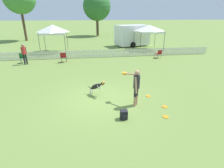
% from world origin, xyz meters
% --- Properties ---
extents(ground_plane, '(240.00, 240.00, 0.00)m').
position_xyz_m(ground_plane, '(0.00, 0.00, 0.00)').
color(ground_plane, olive).
extents(handler_person, '(0.72, 1.05, 1.68)m').
position_xyz_m(handler_person, '(1.42, -0.76, 1.06)').
color(handler_person, tan).
rests_on(handler_person, ground_plane).
extents(leaping_dog, '(0.96, 0.79, 0.84)m').
position_xyz_m(leaping_dog, '(-0.24, 0.52, 0.49)').
color(leaping_dog, black).
rests_on(leaping_dog, ground_plane).
extents(frisbee_near_handler, '(0.24, 0.24, 0.02)m').
position_xyz_m(frisbee_near_handler, '(2.70, -1.15, 0.01)').
color(frisbee_near_handler, orange).
rests_on(frisbee_near_handler, ground_plane).
extents(frisbee_near_dog, '(0.24, 0.24, 0.02)m').
position_xyz_m(frisbee_near_dog, '(2.39, -1.94, 0.01)').
color(frisbee_near_dog, orange).
rests_on(frisbee_near_dog, ground_plane).
extents(frisbee_midfield, '(0.24, 0.24, 0.02)m').
position_xyz_m(frisbee_midfield, '(2.34, 0.01, 0.01)').
color(frisbee_midfield, orange).
rests_on(frisbee_midfield, ground_plane).
extents(backpack_on_grass, '(0.28, 0.26, 0.37)m').
position_xyz_m(backpack_on_grass, '(0.68, -1.82, 0.18)').
color(backpack_on_grass, black).
rests_on(backpack_on_grass, ground_plane).
extents(picket_fence, '(23.47, 0.04, 0.75)m').
position_xyz_m(picket_fence, '(-0.00, 8.91, 0.38)').
color(picket_fence, silver).
rests_on(picket_fence, ground_plane).
extents(folding_chair_blue_left, '(0.52, 0.54, 0.90)m').
position_xyz_m(folding_chair_blue_left, '(-5.96, 7.74, 0.54)').
color(folding_chair_blue_left, '#333338').
rests_on(folding_chair_blue_left, ground_plane).
extents(folding_chair_center, '(0.48, 0.50, 0.86)m').
position_xyz_m(folding_chair_center, '(-2.60, 7.52, 0.52)').
color(folding_chair_center, '#333338').
rests_on(folding_chair_center, ground_plane).
extents(folding_chair_green_right, '(0.62, 0.63, 0.79)m').
position_xyz_m(folding_chair_green_right, '(6.07, 7.78, 0.47)').
color(folding_chair_green_right, '#333338').
rests_on(folding_chair_green_right, ground_plane).
extents(canopy_tent_main, '(2.74, 2.74, 2.72)m').
position_xyz_m(canopy_tent_main, '(6.55, 12.23, 2.31)').
color(canopy_tent_main, '#333338').
rests_on(canopy_tent_main, ground_plane).
extents(canopy_tent_secondary, '(2.54, 2.54, 2.87)m').
position_xyz_m(canopy_tent_secondary, '(-3.99, 12.13, 2.39)').
color(canopy_tent_secondary, '#333338').
rests_on(canopy_tent_secondary, ground_plane).
extents(spectator_standing, '(0.40, 0.27, 1.67)m').
position_xyz_m(spectator_standing, '(-5.62, 7.29, 1.02)').
color(spectator_standing, black).
rests_on(spectator_standing, ground_plane).
extents(equipment_trailer, '(4.97, 3.36, 2.59)m').
position_xyz_m(equipment_trailer, '(5.30, 14.95, 1.36)').
color(equipment_trailer, white).
rests_on(equipment_trailer, ground_plane).
extents(tree_left_grove, '(4.98, 4.98, 7.67)m').
position_xyz_m(tree_left_grove, '(1.70, 26.84, 5.15)').
color(tree_left_grove, '#4C3823').
rests_on(tree_left_grove, ground_plane).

